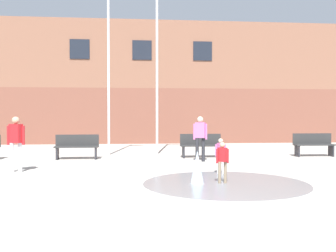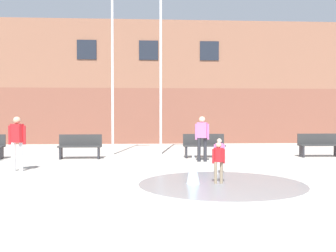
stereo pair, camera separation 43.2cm
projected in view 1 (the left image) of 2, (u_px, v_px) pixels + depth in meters
ground_plane at (181, 234)px, 5.35m from camera, size 100.00×100.00×0.00m
library_building at (141, 86)px, 25.42m from camera, size 36.00×6.05×7.12m
splash_fountain at (214, 177)px, 9.35m from camera, size 3.95×3.95×0.79m
park_bench_left_of_flagpoles at (77, 146)px, 14.59m from camera, size 1.60×0.44×0.91m
park_bench_under_left_flagpole at (201, 145)px, 15.15m from camera, size 1.60×0.44×0.91m
park_bench_center at (314, 144)px, 15.60m from camera, size 1.60×0.44×0.91m
adult_in_red at (200, 135)px, 13.83m from camera, size 0.50×0.32×1.59m
child_with_pink_shirt at (222, 159)px, 9.36m from camera, size 0.31×0.24×0.99m
teen_by_trashcan at (16, 140)px, 11.25m from camera, size 0.50×0.33×1.59m
child_in_fountain at (221, 153)px, 10.91m from camera, size 0.31×0.24×0.99m
flagpole_left at (109, 59)px, 16.14m from camera, size 0.80×0.10×7.40m
flagpole_right at (158, 57)px, 16.33m from camera, size 0.80×0.10×7.62m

